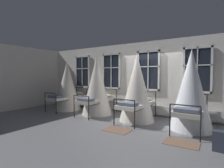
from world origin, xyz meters
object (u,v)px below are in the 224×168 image
cot_fourth (191,90)px  cot_second (97,86)px  cot_first (67,86)px  cot_third (137,88)px

cot_fourth → cot_second: bearing=87.8°
cot_first → cot_fourth: 5.42m
cot_first → cot_third: (3.63, -0.04, 0.05)m
cot_second → cot_fourth: 3.65m
cot_second → cot_third: size_ratio=1.02×
cot_fourth → cot_first: bearing=88.2°
cot_first → cot_fourth: size_ratio=0.94×
cot_third → cot_second: bearing=88.2°
cot_third → cot_fourth: bearing=-91.8°
cot_first → cot_fourth: (5.42, -0.09, 0.07)m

